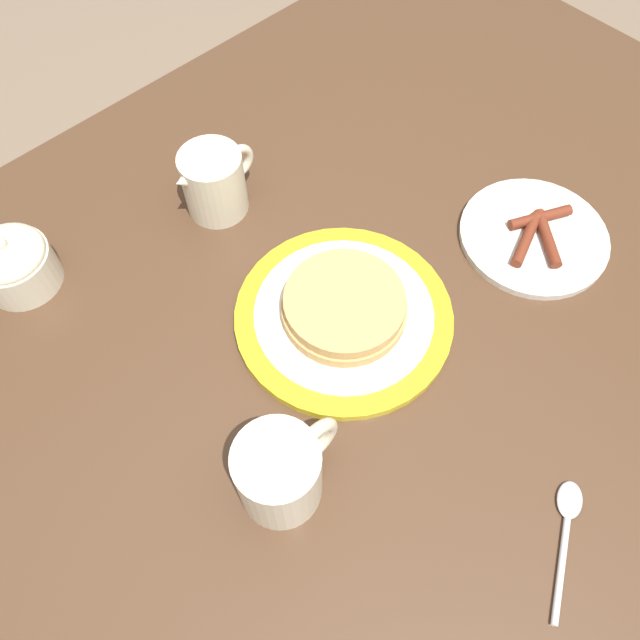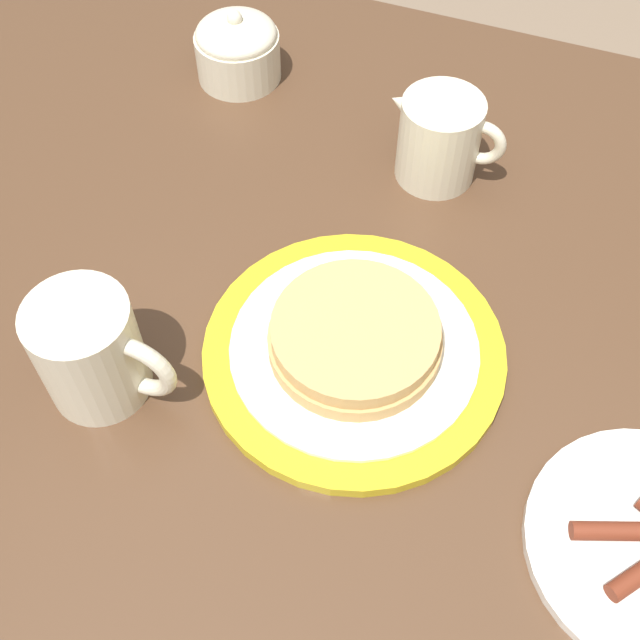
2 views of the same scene
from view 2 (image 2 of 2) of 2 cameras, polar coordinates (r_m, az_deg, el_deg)
dining_table at (r=0.76m, az=5.09°, el=-10.55°), size 1.31×1.08×0.74m
pancake_plate at (r=0.67m, az=2.46°, el=-1.83°), size 0.26×0.26×0.05m
coffee_mug at (r=0.65m, az=-15.87°, el=-2.14°), size 0.12×0.08×0.10m
creamer_pitcher at (r=0.81m, az=8.44°, el=12.71°), size 0.12×0.08×0.10m
sugar_bowl at (r=0.93m, az=-5.90°, el=18.67°), size 0.09×0.09×0.08m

